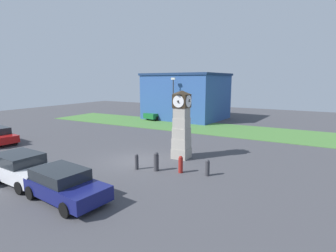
% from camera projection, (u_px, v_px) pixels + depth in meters
% --- Properties ---
extents(ground_plane, '(77.97, 77.97, 0.00)m').
position_uv_depth(ground_plane, '(135.00, 161.00, 17.83)').
color(ground_plane, '#424247').
extents(clock_tower, '(1.33, 1.39, 4.76)m').
position_uv_depth(clock_tower, '(182.00, 126.00, 18.21)').
color(clock_tower, '#9C978D').
rests_on(clock_tower, ground_plane).
extents(bollard_near_tower, '(0.26, 0.26, 0.97)m').
position_uv_depth(bollard_near_tower, '(207.00, 167.00, 15.05)').
color(bollard_near_tower, '#333338').
rests_on(bollard_near_tower, ground_plane).
extents(bollard_mid_row, '(0.27, 0.27, 1.03)m').
position_uv_depth(bollard_mid_row, '(181.00, 164.00, 15.54)').
color(bollard_mid_row, maroon).
rests_on(bollard_mid_row, ground_plane).
extents(bollard_far_row, '(0.31, 0.31, 1.17)m').
position_uv_depth(bollard_far_row, '(156.00, 161.00, 15.86)').
color(bollard_far_row, '#333338').
rests_on(bollard_far_row, ground_plane).
extents(bollard_end_row, '(0.23, 0.23, 0.98)m').
position_uv_depth(bollard_end_row, '(137.00, 162.00, 16.14)').
color(bollard_end_row, '#333338').
rests_on(bollard_end_row, ground_plane).
extents(car_near_tower, '(4.44, 2.26, 1.55)m').
position_uv_depth(car_near_tower, '(22.00, 168.00, 14.08)').
color(car_near_tower, silver).
rests_on(car_near_tower, ground_plane).
extents(car_by_building, '(4.62, 2.38, 1.44)m').
position_uv_depth(car_by_building, '(64.00, 184.00, 11.99)').
color(car_by_building, navy).
rests_on(car_by_building, ground_plane).
extents(car_far_lot, '(2.76, 4.62, 1.60)m').
position_uv_depth(car_far_lot, '(159.00, 113.00, 36.97)').
color(car_far_lot, '#19602D').
rests_on(car_far_lot, ground_plane).
extents(street_lamp_near_road, '(0.50, 0.24, 5.75)m').
position_uv_depth(street_lamp_near_road, '(173.00, 97.00, 32.73)').
color(street_lamp_near_road, '#333338').
rests_on(street_lamp_near_road, ground_plane).
extents(warehouse_blue_far, '(11.09, 9.47, 6.38)m').
position_uv_depth(warehouse_blue_far, '(186.00, 96.00, 37.35)').
color(warehouse_blue_far, '#2D5193').
rests_on(warehouse_blue_far, ground_plane).
extents(grass_verge_far, '(46.78, 7.47, 0.04)m').
position_uv_depth(grass_verge_far, '(220.00, 129.00, 29.46)').
color(grass_verge_far, '#477A38').
rests_on(grass_verge_far, ground_plane).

